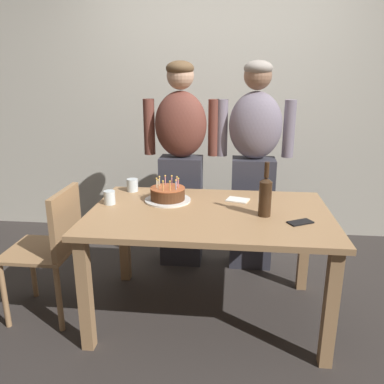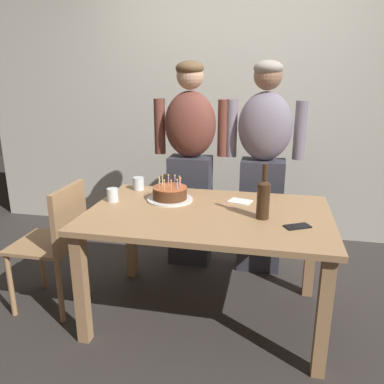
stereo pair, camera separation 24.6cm
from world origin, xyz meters
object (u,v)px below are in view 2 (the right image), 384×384
object	(u,v)px
wine_bottle	(263,198)
dining_chair	(58,237)
birthday_cake	(170,194)
water_glass_near	(139,183)
napkin_stack	(240,201)
person_woman_cardigan	(263,166)
person_man_bearded	(190,162)
cell_phone	(297,226)
water_glass_far	(113,195)

from	to	relation	value
wine_bottle	dining_chair	world-z (taller)	wine_bottle
birthday_cake	water_glass_near	size ratio (longest dim) A/B	3.37
napkin_stack	person_woman_cardigan	xyz separation A→B (m)	(0.13, 0.53, 0.13)
person_woman_cardigan	dining_chair	distance (m)	1.60
dining_chair	person_man_bearded	bearing A→B (deg)	140.16
cell_phone	dining_chair	xyz separation A→B (m)	(-1.53, 0.05, -0.23)
water_glass_far	person_man_bearded	bearing A→B (deg)	61.45
cell_phone	napkin_stack	bearing A→B (deg)	103.76
cell_phone	person_man_bearded	size ratio (longest dim) A/B	0.09
water_glass_far	person_man_bearded	world-z (taller)	person_man_bearded
wine_bottle	water_glass_far	bearing A→B (deg)	173.39
cell_phone	dining_chair	bearing A→B (deg)	148.77
birthday_cake	person_woman_cardigan	size ratio (longest dim) A/B	0.19
person_man_bearded	napkin_stack	bearing A→B (deg)	130.64
water_glass_near	person_woman_cardigan	bearing A→B (deg)	23.94
birthday_cake	water_glass_far	world-z (taller)	birthday_cake
water_glass_near	person_man_bearded	size ratio (longest dim) A/B	0.06
person_woman_cardigan	napkin_stack	bearing A→B (deg)	76.72
wine_bottle	napkin_stack	size ratio (longest dim) A/B	2.30
water_glass_far	person_woman_cardigan	xyz separation A→B (m)	(0.96, 0.70, 0.09)
water_glass_near	napkin_stack	world-z (taller)	water_glass_near
water_glass_near	dining_chair	xyz separation A→B (m)	(-0.41, -0.47, -0.27)
wine_bottle	person_man_bearded	world-z (taller)	person_man_bearded
person_man_bearded	person_woman_cardigan	world-z (taller)	same
napkin_stack	person_man_bearded	bearing A→B (deg)	130.64
water_glass_far	person_woman_cardigan	bearing A→B (deg)	35.93
birthday_cake	cell_phone	xyz separation A→B (m)	(0.82, -0.32, -0.04)
birthday_cake	cell_phone	bearing A→B (deg)	-21.27
water_glass_near	person_man_bearded	world-z (taller)	person_man_bearded
wine_bottle	dining_chair	xyz separation A→B (m)	(-1.33, -0.05, -0.35)
water_glass_near	napkin_stack	distance (m)	0.78
birthday_cake	wine_bottle	size ratio (longest dim) A/B	0.94
water_glass_far	person_man_bearded	distance (m)	0.80
water_glass_far	cell_phone	distance (m)	1.21
water_glass_far	napkin_stack	xyz separation A→B (m)	(0.84, 0.17, -0.04)
water_glass_near	dining_chair	distance (m)	0.68
cell_phone	water_glass_far	bearing A→B (deg)	140.51
water_glass_far	dining_chair	bearing A→B (deg)	-154.36
wine_bottle	cell_phone	xyz separation A→B (m)	(0.20, -0.10, -0.12)
birthday_cake	napkin_stack	bearing A→B (deg)	7.33
water_glass_near	water_glass_far	xyz separation A→B (m)	(-0.07, -0.30, -0.00)
water_glass_far	napkin_stack	bearing A→B (deg)	11.15
person_woman_cardigan	wine_bottle	bearing A→B (deg)	92.22
water_glass_far	person_woman_cardigan	world-z (taller)	person_woman_cardigan
water_glass_near	person_woman_cardigan	xyz separation A→B (m)	(0.89, 0.39, 0.09)
water_glass_near	person_man_bearded	xyz separation A→B (m)	(0.31, 0.39, 0.09)
water_glass_near	person_woman_cardigan	world-z (taller)	person_woman_cardigan
birthday_cake	person_man_bearded	world-z (taller)	person_man_bearded
cell_phone	person_man_bearded	distance (m)	1.23
water_glass_far	napkin_stack	world-z (taller)	water_glass_far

